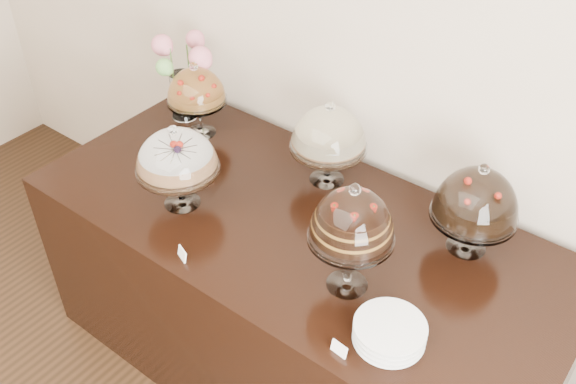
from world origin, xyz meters
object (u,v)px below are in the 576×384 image
Objects in this scene: cake_stand_sugar_sponge at (176,155)px; flower_vase at (183,71)px; plate_stack at (389,333)px; cake_stand_fruit_tart at (196,89)px; display_counter at (295,298)px; cake_stand_dark_choco at (477,199)px; cake_stand_cheesecake at (329,132)px; cake_stand_choco_layer at (352,220)px.

cake_stand_sugar_sponge is 0.68m from flower_vase.
cake_stand_fruit_tart is at bearing 158.85° from plate_stack.
cake_stand_dark_choco is at bearing 24.73° from display_counter.
cake_stand_cheesecake is 0.69m from cake_stand_fruit_tart.
cake_stand_fruit_tart is at bearing -25.43° from flower_vase.
display_counter is 5.89× the size of cake_stand_sugar_sponge.
cake_stand_choco_layer is at bearing -48.44° from cake_stand_cheesecake.
display_counter is 0.84m from cake_stand_choco_layer.
flower_vase is (-0.15, 0.07, 0.01)m from cake_stand_fruit_tart.
flower_vase is at bearing 132.68° from cake_stand_sugar_sponge.
plate_stack is (-0.01, -0.56, -0.20)m from cake_stand_dark_choco.
cake_stand_sugar_sponge is 1.02× the size of cake_stand_fruit_tart.
flower_vase reaches higher than cake_stand_fruit_tart.
flower_vase reaches higher than cake_stand_dark_choco.
cake_stand_sugar_sponge reaches higher than plate_stack.
cake_stand_cheesecake is 0.96× the size of flower_vase.
cake_stand_cheesecake is at bearing 138.11° from plate_stack.
flower_vase reaches higher than cake_stand_sugar_sponge.
cake_stand_sugar_sponge is 1.05m from plate_stack.
plate_stack is (1.33, -0.52, -0.20)m from cake_stand_fruit_tart.
cake_stand_fruit_tart is at bearing -174.32° from cake_stand_cheesecake.
cake_stand_fruit_tart is (-1.09, 0.39, -0.07)m from cake_stand_choco_layer.
plate_stack is at bearing -25.61° from display_counter.
cake_stand_dark_choco is 1.34m from cake_stand_fruit_tart.
cake_stand_choco_layer is 1.33m from flower_vase.
cake_stand_dark_choco is at bearing 24.25° from cake_stand_sugar_sponge.
cake_stand_fruit_tart is (-0.30, 0.42, -0.01)m from cake_stand_sugar_sponge.
plate_stack is (0.59, -0.28, 0.49)m from display_counter.
cake_stand_sugar_sponge is at bearing -155.75° from cake_stand_dark_choco.
cake_stand_fruit_tart is 0.92× the size of flower_vase.
display_counter is 5.54× the size of flower_vase.
cake_stand_sugar_sponge is 0.83× the size of cake_stand_choco_layer.
cake_stand_cheesecake is at bearing -0.38° from flower_vase.
display_counter is 0.95m from cake_stand_dark_choco.
flower_vase is (-1.24, 0.47, -0.06)m from cake_stand_choco_layer.
cake_stand_dark_choco is at bearing 89.23° from plate_stack.
cake_stand_cheesecake is 0.66m from cake_stand_dark_choco.
display_counter is 9.59× the size of plate_stack.
cake_stand_dark_choco is (1.04, 0.47, -0.00)m from cake_stand_sugar_sponge.
cake_stand_dark_choco reaches higher than cake_stand_cheesecake.
cake_stand_choco_layer is at bearing 153.01° from plate_stack.
cake_stand_dark_choco is (0.60, 0.28, 0.68)m from display_counter.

